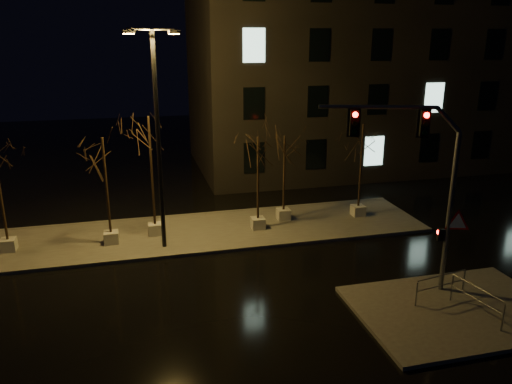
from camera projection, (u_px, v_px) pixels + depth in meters
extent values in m
plane|color=black|center=(228.00, 290.00, 19.06)|extent=(90.00, 90.00, 0.00)
cube|color=#4D4B45|center=(205.00, 232.00, 24.59)|extent=(22.00, 5.00, 0.15)
cube|color=#4D4B45|center=(456.00, 310.00, 17.53)|extent=(7.00, 5.00, 0.15)
cube|color=black|center=(366.00, 62.00, 36.74)|extent=(25.00, 12.00, 15.00)
cube|color=#ABAA9F|center=(9.00, 245.00, 22.17)|extent=(0.65, 0.65, 0.55)
cylinder|color=black|center=(1.00, 195.00, 21.48)|extent=(0.11, 0.11, 4.11)
cube|color=#ABAA9F|center=(111.00, 237.00, 22.98)|extent=(0.65, 0.65, 0.55)
cylinder|color=black|center=(107.00, 186.00, 22.25)|extent=(0.11, 0.11, 4.40)
cube|color=#ABAA9F|center=(155.00, 229.00, 23.98)|extent=(0.65, 0.65, 0.55)
cylinder|color=black|center=(152.00, 172.00, 23.13)|extent=(0.11, 0.11, 5.16)
cube|color=#ABAA9F|center=(258.00, 223.00, 24.75)|extent=(0.65, 0.65, 0.55)
cylinder|color=black|center=(258.00, 178.00, 24.07)|extent=(0.11, 0.11, 4.06)
cube|color=#ABAA9F|center=(283.00, 214.00, 26.01)|extent=(0.65, 0.65, 0.55)
cylinder|color=black|center=(284.00, 173.00, 25.35)|extent=(0.11, 0.11, 3.86)
cube|color=#ABAA9F|center=(358.00, 210.00, 26.54)|extent=(0.65, 0.65, 0.55)
cylinder|color=black|center=(361.00, 166.00, 25.82)|extent=(0.11, 0.11, 4.35)
cylinder|color=slate|center=(449.00, 214.00, 17.98)|extent=(0.18, 0.18, 5.99)
cylinder|color=slate|center=(378.00, 107.00, 16.98)|extent=(3.86, 1.31, 0.14)
cube|color=black|center=(425.00, 123.00, 17.06)|extent=(0.35, 0.30, 0.90)
cube|color=black|center=(354.00, 123.00, 17.18)|extent=(0.35, 0.30, 0.90)
cube|color=black|center=(441.00, 235.00, 18.23)|extent=(0.26, 0.24, 0.45)
cone|color=red|center=(457.00, 223.00, 18.01)|extent=(1.00, 0.33, 1.04)
sphere|color=#FF0C07|center=(462.00, 115.00, 16.91)|extent=(0.18, 0.18, 0.18)
cylinder|color=black|center=(159.00, 145.00, 21.31)|extent=(0.19, 0.19, 9.41)
cylinder|color=black|center=(152.00, 29.00, 19.91)|extent=(2.02, 0.64, 0.09)
cube|color=orange|center=(129.00, 33.00, 19.51)|extent=(0.52, 0.38, 0.19)
cube|color=orange|center=(174.00, 33.00, 20.39)|extent=(0.52, 0.38, 0.19)
cylinder|color=slate|center=(416.00, 294.00, 17.56)|extent=(0.05, 0.05, 0.91)
cylinder|color=slate|center=(464.00, 282.00, 18.43)|extent=(0.05, 0.05, 0.91)
cylinder|color=slate|center=(442.00, 275.00, 17.84)|extent=(2.19, 0.43, 0.04)
cylinder|color=slate|center=(441.00, 285.00, 17.96)|extent=(2.19, 0.43, 0.04)
cylinder|color=slate|center=(503.00, 318.00, 16.02)|extent=(0.05, 0.05, 0.98)
cylinder|color=slate|center=(452.00, 288.00, 17.91)|extent=(0.05, 0.05, 0.98)
cylinder|color=slate|center=(478.00, 288.00, 16.80)|extent=(0.45, 2.14, 0.04)
cylinder|color=slate|center=(476.00, 299.00, 16.93)|extent=(0.45, 2.14, 0.04)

